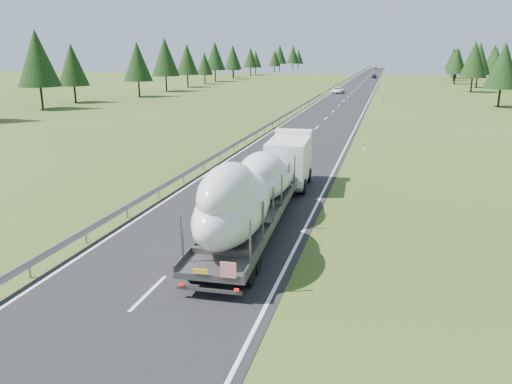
% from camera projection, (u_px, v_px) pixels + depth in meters
% --- Properties ---
extents(ground, '(400.00, 400.00, 0.00)m').
position_uv_depth(ground, '(149.00, 293.00, 19.11)').
color(ground, '#354A18').
rests_on(ground, ground).
extents(road_surface, '(10.00, 400.00, 0.02)m').
position_uv_depth(road_surface, '(352.00, 93.00, 112.16)').
color(road_surface, black).
rests_on(road_surface, ground).
extents(guardrail, '(0.10, 400.00, 0.76)m').
position_uv_depth(guardrail, '(328.00, 90.00, 113.25)').
color(guardrail, slate).
rests_on(guardrail, ground).
extents(marker_posts, '(0.13, 350.08, 1.00)m').
position_uv_depth(marker_posts, '(385.00, 79.00, 161.59)').
color(marker_posts, silver).
rests_on(marker_posts, ground).
extents(highway_sign, '(0.08, 0.90, 2.60)m').
position_uv_depth(highway_sign, '(383.00, 92.00, 91.28)').
color(highway_sign, slate).
rests_on(highway_sign, ground).
extents(tree_line_left, '(13.86, 288.09, 12.51)m').
position_uv_depth(tree_line_left, '(195.00, 59.00, 135.76)').
color(tree_line_left, black).
rests_on(tree_line_left, ground).
extents(boat_truck, '(3.42, 19.60, 4.59)m').
position_uv_depth(boat_truck, '(259.00, 184.00, 26.01)').
color(boat_truck, silver).
rests_on(boat_truck, ground).
extents(distant_van, '(2.73, 5.16, 1.38)m').
position_uv_depth(distant_van, '(338.00, 90.00, 111.82)').
color(distant_van, white).
rests_on(distant_van, ground).
extents(distant_car_dark, '(1.80, 4.35, 1.47)m').
position_uv_depth(distant_car_dark, '(374.00, 76.00, 177.17)').
color(distant_car_dark, black).
rests_on(distant_car_dark, ground).
extents(distant_car_blue, '(1.59, 4.03, 1.31)m').
position_uv_depth(distant_car_blue, '(376.00, 68.00, 278.28)').
color(distant_car_blue, '#161E3E').
rests_on(distant_car_blue, ground).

